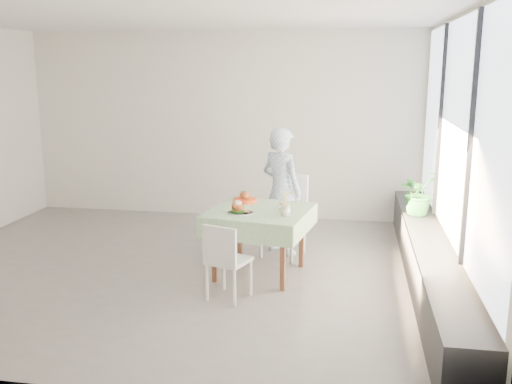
% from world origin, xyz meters
% --- Properties ---
extents(floor, '(6.00, 6.00, 0.00)m').
position_xyz_m(floor, '(0.00, 0.00, 0.00)').
color(floor, '#625F5D').
rests_on(floor, ground).
extents(ceiling, '(6.00, 6.00, 0.00)m').
position_xyz_m(ceiling, '(0.00, 0.00, 2.80)').
color(ceiling, white).
rests_on(ceiling, ground).
extents(wall_back, '(6.00, 0.02, 2.80)m').
position_xyz_m(wall_back, '(0.00, 2.50, 1.40)').
color(wall_back, silver).
rests_on(wall_back, ground).
extents(wall_front, '(6.00, 0.02, 2.80)m').
position_xyz_m(wall_front, '(0.00, -2.50, 1.40)').
color(wall_front, silver).
rests_on(wall_front, ground).
extents(wall_right, '(0.02, 5.00, 2.80)m').
position_xyz_m(wall_right, '(3.00, 0.00, 1.40)').
color(wall_right, silver).
rests_on(wall_right, ground).
extents(window_pane, '(0.01, 4.80, 2.18)m').
position_xyz_m(window_pane, '(2.97, 0.00, 1.65)').
color(window_pane, '#D1E0F9').
rests_on(window_pane, ground).
extents(window_ledge, '(0.40, 4.80, 0.50)m').
position_xyz_m(window_ledge, '(2.80, 0.00, 0.25)').
color(window_ledge, black).
rests_on(window_ledge, ground).
extents(cafe_table, '(1.19, 1.19, 0.74)m').
position_xyz_m(cafe_table, '(0.99, 0.02, 0.46)').
color(cafe_table, brown).
rests_on(cafe_table, ground).
extents(chair_far, '(0.58, 0.58, 0.98)m').
position_xyz_m(chair_far, '(1.17, 0.72, 0.30)').
color(chair_far, white).
rests_on(chair_far, ground).
extents(chair_near, '(0.47, 0.47, 0.78)m').
position_xyz_m(chair_near, '(0.80, -0.72, 0.24)').
color(chair_near, white).
rests_on(chair_near, ground).
extents(diner, '(0.68, 0.63, 1.57)m').
position_xyz_m(diner, '(1.13, 0.81, 0.78)').
color(diner, '#8FB4E5').
rests_on(diner, ground).
extents(main_dish, '(0.28, 0.28, 0.14)m').
position_xyz_m(main_dish, '(0.80, -0.18, 0.79)').
color(main_dish, white).
rests_on(main_dish, cafe_table).
extents(juice_cup_orange, '(0.09, 0.09, 0.25)m').
position_xyz_m(juice_cup_orange, '(1.25, 0.02, 0.80)').
color(juice_cup_orange, white).
rests_on(juice_cup_orange, cafe_table).
extents(juice_cup_lemonade, '(0.10, 0.10, 0.29)m').
position_xyz_m(juice_cup_lemonade, '(1.30, -0.19, 0.81)').
color(juice_cup_lemonade, white).
rests_on(juice_cup_lemonade, cafe_table).
extents(second_dish, '(0.27, 0.27, 0.13)m').
position_xyz_m(second_dish, '(0.76, 0.34, 0.78)').
color(second_dish, '#CC3F15').
rests_on(second_dish, cafe_table).
extents(potted_plant, '(0.66, 0.66, 0.55)m').
position_xyz_m(potted_plant, '(2.78, 1.06, 0.78)').
color(potted_plant, '#2F7627').
rests_on(potted_plant, window_ledge).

